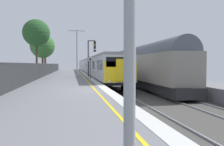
# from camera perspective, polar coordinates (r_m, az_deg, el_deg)

# --- Properties ---
(ground) EXTENTS (17.40, 110.00, 1.21)m
(ground) POSITION_cam_1_polar(r_m,az_deg,el_deg) (14.96, 7.07, -6.37)
(ground) COLOR slate
(commuter_train_at_platform) EXTENTS (2.83, 61.03, 3.81)m
(commuter_train_at_platform) POSITION_cam_1_polar(r_m,az_deg,el_deg) (47.81, -5.76, 1.85)
(commuter_train_at_platform) COLOR #B7B7BC
(commuter_train_at_platform) RESTS_ON ground
(freight_train_adjacent_track) EXTENTS (2.60, 39.34, 4.67)m
(freight_train_adjacent_track) POSITION_cam_1_polar(r_m,az_deg,el_deg) (34.00, 3.02, 2.16)
(freight_train_adjacent_track) COLOR #232326
(freight_train_adjacent_track) RESTS_ON ground
(signal_gantry) EXTENTS (1.10, 0.24, 4.76)m
(signal_gantry) POSITION_cam_1_polar(r_m,az_deg,el_deg) (29.01, -5.61, 4.95)
(signal_gantry) COLOR #47474C
(signal_gantry) RESTS_ON ground
(speed_limit_sign) EXTENTS (0.59, 0.08, 2.51)m
(speed_limit_sign) POSITION_cam_1_polar(r_m,az_deg,el_deg) (24.83, -5.67, 2.21)
(speed_limit_sign) COLOR #59595B
(speed_limit_sign) RESTS_ON ground
(platform_lamp_mid) EXTENTS (2.00, 0.20, 5.73)m
(platform_lamp_mid) POSITION_cam_1_polar(r_m,az_deg,el_deg) (26.78, -9.07, 5.99)
(platform_lamp_mid) COLOR #93999E
(platform_lamp_mid) RESTS_ON ground
(platform_back_fence) EXTENTS (0.07, 99.00, 1.74)m
(platform_back_fence) POSITION_cam_1_polar(r_m,az_deg,el_deg) (14.58, -24.85, -0.79)
(platform_back_fence) COLOR #282B2D
(platform_back_fence) RESTS_ON ground
(background_tree_left) EXTENTS (2.83, 2.83, 6.20)m
(background_tree_left) POSITION_cam_1_polar(r_m,az_deg,el_deg) (44.80, -16.93, 6.07)
(background_tree_left) COLOR #473323
(background_tree_left) RESTS_ON ground
(background_tree_centre) EXTENTS (3.74, 3.74, 7.88)m
(background_tree_centre) POSITION_cam_1_polar(r_m,az_deg,el_deg) (32.85, -19.12, 9.67)
(background_tree_centre) COLOR #473323
(background_tree_centre) RESTS_ON ground
(background_tree_right) EXTENTS (4.20, 4.20, 6.89)m
(background_tree_right) POSITION_cam_1_polar(r_m,az_deg,el_deg) (40.13, -17.73, 6.54)
(background_tree_right) COLOR #473323
(background_tree_right) RESTS_ON ground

